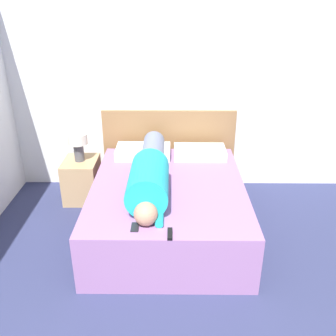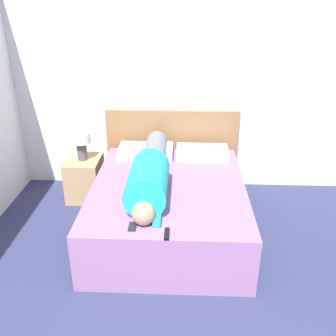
# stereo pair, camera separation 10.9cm
# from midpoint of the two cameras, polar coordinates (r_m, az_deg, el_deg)

# --- Properties ---
(wall_back) EXTENTS (5.38, 0.06, 2.60)m
(wall_back) POSITION_cam_midpoint_polar(r_m,az_deg,el_deg) (4.64, 1.35, 12.32)
(wall_back) COLOR white
(wall_back) RESTS_ON ground_plane
(bed) EXTENTS (1.55, 1.92, 0.56)m
(bed) POSITION_cam_midpoint_polar(r_m,az_deg,el_deg) (3.95, -0.77, -6.07)
(bed) COLOR #936699
(bed) RESTS_ON ground_plane
(headboard) EXTENTS (1.67, 0.04, 1.02)m
(headboard) POSITION_cam_midpoint_polar(r_m,az_deg,el_deg) (4.81, -0.51, 2.91)
(headboard) COLOR olive
(headboard) RESTS_ON ground_plane
(nightstand) EXTENTS (0.40, 0.49, 0.51)m
(nightstand) POSITION_cam_midpoint_polar(r_m,az_deg,el_deg) (4.71, -13.62, -1.73)
(nightstand) COLOR tan
(nightstand) RESTS_ON ground_plane
(table_lamp) EXTENTS (0.23, 0.23, 0.34)m
(table_lamp) POSITION_cam_midpoint_polar(r_m,az_deg,el_deg) (4.52, -14.23, 3.69)
(table_lamp) COLOR #4C4C51
(table_lamp) RESTS_ON nightstand
(person_lying) EXTENTS (0.37, 1.74, 0.37)m
(person_lying) POSITION_cam_midpoint_polar(r_m,az_deg,el_deg) (3.69, -3.62, -0.78)
(person_lying) COLOR tan
(person_lying) RESTS_ON bed
(pillow_near_headboard) EXTENTS (0.64, 0.38, 0.11)m
(pillow_near_headboard) POSITION_cam_midpoint_polar(r_m,az_deg,el_deg) (4.47, -4.49, 2.50)
(pillow_near_headboard) COLOR white
(pillow_near_headboard) RESTS_ON bed
(pillow_second) EXTENTS (0.61, 0.38, 0.10)m
(pillow_second) POSITION_cam_midpoint_polar(r_m,az_deg,el_deg) (4.46, 4.15, 2.40)
(pillow_second) COLOR white
(pillow_second) RESTS_ON bed
(tv_remote) EXTENTS (0.04, 0.15, 0.02)m
(tv_remote) POSITION_cam_midpoint_polar(r_m,az_deg,el_deg) (3.05, -0.75, -10.02)
(tv_remote) COLOR black
(tv_remote) RESTS_ON bed
(cell_phone) EXTENTS (0.06, 0.13, 0.01)m
(cell_phone) POSITION_cam_midpoint_polar(r_m,az_deg,el_deg) (3.16, -6.06, -8.97)
(cell_phone) COLOR black
(cell_phone) RESTS_ON bed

